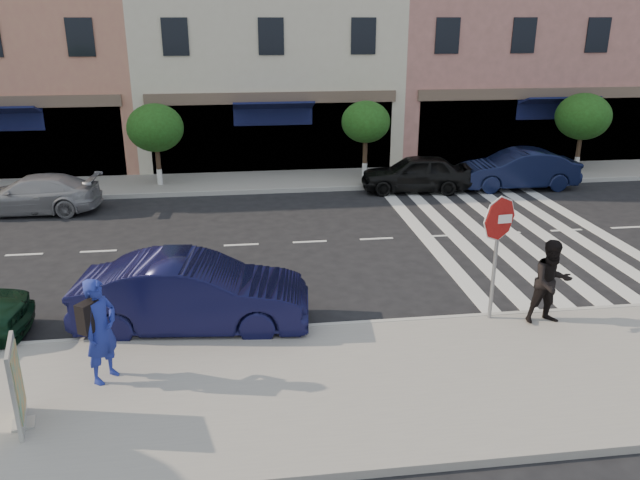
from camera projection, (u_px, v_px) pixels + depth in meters
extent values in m
plane|color=black|center=(330.00, 300.00, 14.56)|extent=(120.00, 120.00, 0.00)
cube|color=gray|center=(360.00, 386.00, 11.04)|extent=(60.00, 4.50, 0.15)
cube|color=gray|center=(289.00, 181.00, 24.80)|extent=(60.00, 3.00, 0.15)
cube|color=beige|center=(265.00, 33.00, 28.50)|extent=(11.00, 9.00, 11.00)
cube|color=tan|center=(517.00, 10.00, 29.64)|extent=(13.00, 9.00, 13.00)
cylinder|color=#473323|center=(158.00, 164.00, 23.70)|extent=(0.18, 0.18, 1.60)
cylinder|color=silver|center=(160.00, 177.00, 23.87)|extent=(0.20, 0.20, 0.60)
ellipsoid|color=#1D4012|center=(155.00, 128.00, 23.23)|extent=(2.10, 2.10, 1.79)
cylinder|color=#473323|center=(365.00, 157.00, 24.67)|extent=(0.18, 0.18, 1.71)
cylinder|color=silver|center=(365.00, 170.00, 24.86)|extent=(0.20, 0.20, 0.60)
ellipsoid|color=#1D4012|center=(366.00, 122.00, 24.20)|extent=(1.90, 1.90, 1.62)
cylinder|color=#473323|center=(578.00, 151.00, 25.79)|extent=(0.18, 0.18, 1.65)
cylinder|color=silver|center=(576.00, 164.00, 25.97)|extent=(0.20, 0.20, 0.60)
ellipsoid|color=#1D4012|center=(583.00, 116.00, 25.31)|extent=(2.20, 2.20, 1.87)
cylinder|color=gray|center=(495.00, 264.00, 12.95)|extent=(0.09, 0.09, 2.46)
cylinder|color=white|center=(499.00, 219.00, 12.60)|extent=(0.96, 0.11, 0.96)
cylinder|color=#9E1411|center=(500.00, 219.00, 12.59)|extent=(0.89, 0.12, 0.89)
cube|color=white|center=(500.00, 219.00, 12.56)|extent=(0.50, 0.07, 0.18)
imported|color=navy|center=(101.00, 330.00, 10.80)|extent=(0.77, 0.84, 1.92)
imported|color=black|center=(551.00, 282.00, 12.87)|extent=(0.92, 0.74, 1.83)
cube|color=beige|center=(24.00, 424.00, 9.85)|extent=(0.40, 0.40, 0.04)
cube|color=beige|center=(16.00, 386.00, 9.61)|extent=(0.28, 0.93, 1.44)
cube|color=#D88C3F|center=(19.00, 382.00, 9.61)|extent=(0.20, 0.76, 1.11)
imported|color=black|center=(193.00, 294.00, 12.99)|extent=(4.95, 2.16, 1.58)
imported|color=gray|center=(33.00, 194.00, 20.83)|extent=(4.44, 2.00, 1.26)
imported|color=black|center=(416.00, 173.00, 23.39)|extent=(4.20, 2.03, 1.38)
imported|color=black|center=(517.00, 169.00, 23.76)|extent=(4.51, 1.61, 1.48)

